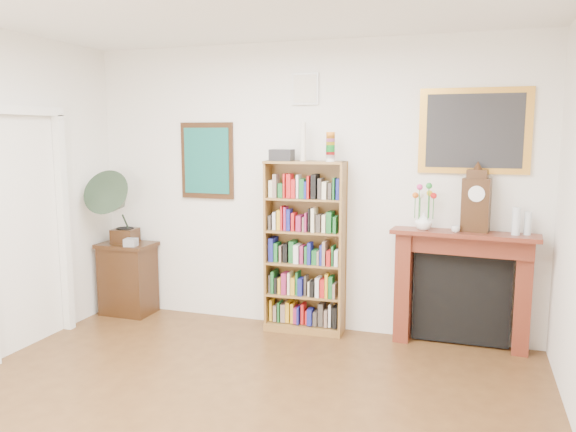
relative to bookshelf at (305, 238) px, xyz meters
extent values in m
cube|color=white|center=(-0.04, 0.16, 0.47)|extent=(4.50, 0.01, 2.80)
cube|color=white|center=(-2.25, -0.67, 0.12)|extent=(0.08, 0.08, 2.10)
cube|color=white|center=(-2.25, -1.14, 1.20)|extent=(0.08, 1.02, 0.08)
cube|color=black|center=(-1.09, 0.14, 0.72)|extent=(0.58, 0.03, 0.78)
cube|color=#135B52|center=(-1.09, 0.12, 0.72)|extent=(0.50, 0.01, 0.67)
cube|color=white|center=(-0.04, 0.14, 1.42)|extent=(0.26, 0.03, 0.30)
cube|color=silver|center=(-0.04, 0.12, 1.42)|extent=(0.22, 0.01, 0.26)
cube|color=gold|center=(1.51, 0.14, 1.02)|extent=(0.95, 0.03, 0.75)
cube|color=#262628|center=(1.51, 0.12, 1.02)|extent=(0.82, 0.01, 0.65)
cube|color=brown|center=(-0.37, 0.00, -0.10)|extent=(0.04, 0.27, 1.67)
cube|color=brown|center=(0.37, 0.00, -0.10)|extent=(0.04, 0.27, 1.67)
cube|color=brown|center=(0.00, 0.00, 0.73)|extent=(0.78, 0.31, 0.02)
cube|color=brown|center=(0.00, 0.00, -0.90)|extent=(0.78, 0.31, 0.07)
cube|color=brown|center=(0.00, 0.13, -0.10)|extent=(0.77, 0.05, 1.67)
cube|color=brown|center=(0.00, 0.00, -0.57)|extent=(0.73, 0.29, 0.02)
cube|color=brown|center=(0.00, 0.00, -0.25)|extent=(0.73, 0.29, 0.02)
cube|color=brown|center=(0.00, 0.00, 0.06)|extent=(0.73, 0.29, 0.02)
cube|color=brown|center=(0.00, 0.00, 0.38)|extent=(0.73, 0.29, 0.02)
cube|color=black|center=(-1.96, -0.07, -0.55)|extent=(0.57, 0.42, 0.77)
cube|color=#552013|center=(0.95, 0.04, -0.42)|extent=(0.15, 0.20, 1.03)
cube|color=#552013|center=(1.98, 0.04, -0.42)|extent=(0.15, 0.20, 1.03)
cube|color=#552013|center=(1.47, 0.04, 0.02)|extent=(1.18, 0.28, 0.17)
cube|color=#552013|center=(1.47, 0.01, 0.12)|extent=(1.29, 0.40, 0.04)
cube|color=black|center=(1.47, 0.10, -0.50)|extent=(0.85, 0.09, 0.83)
cube|color=black|center=(-2.00, -0.03, -0.09)|extent=(0.27, 0.27, 0.15)
cylinder|color=black|center=(-2.00, -0.03, -0.01)|extent=(0.20, 0.20, 0.01)
cone|color=#304533|center=(-2.00, -0.17, 0.32)|extent=(0.54, 0.65, 0.62)
cube|color=#ACADB8|center=(-1.82, -0.19, -0.12)|extent=(0.14, 0.14, 0.08)
cube|color=black|center=(1.55, 0.05, 0.37)|extent=(0.25, 0.17, 0.47)
cylinder|color=white|center=(1.55, -0.02, 0.48)|extent=(0.14, 0.04, 0.14)
cube|color=black|center=(1.55, 0.05, 0.64)|extent=(0.19, 0.13, 0.09)
imported|color=white|center=(1.11, 0.01, 0.22)|extent=(0.19, 0.19, 0.16)
imported|color=silver|center=(1.39, -0.04, 0.17)|extent=(0.09, 0.09, 0.06)
cylinder|color=silver|center=(1.88, -0.01, 0.26)|extent=(0.07, 0.07, 0.24)
cylinder|color=silver|center=(1.98, 0.03, 0.24)|extent=(0.06, 0.06, 0.20)
camera|label=1|loc=(1.51, -5.10, 1.00)|focal=35.00mm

